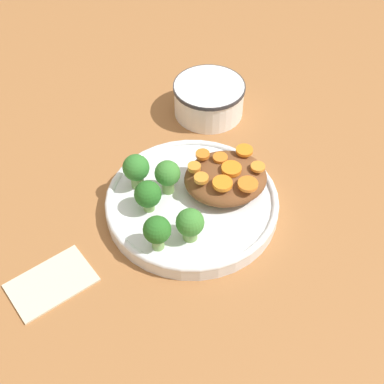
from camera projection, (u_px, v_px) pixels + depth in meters
The scene contains 19 objects.
ground_plane at pixel (192, 209), 0.75m from camera, with size 4.00×4.00×0.00m, color #9E6638.
plate at pixel (192, 203), 0.74m from camera, with size 0.24×0.24×0.03m.
dip_bowl at pixel (209, 97), 0.87m from camera, with size 0.12×0.12×0.05m.
stew_mound at pixel (226, 178), 0.74m from camera, with size 0.12×0.10×0.04m, color brown.
broccoli_floret_0 at pixel (148, 197), 0.70m from camera, with size 0.04×0.04×0.05m.
broccoli_floret_1 at pixel (157, 231), 0.66m from camera, with size 0.04×0.04×0.05m.
broccoli_floret_2 at pixel (168, 175), 0.72m from camera, with size 0.04×0.04×0.05m.
broccoli_floret_3 at pixel (136, 169), 0.73m from camera, with size 0.04×0.04×0.05m.
broccoli_floret_4 at pixel (190, 224), 0.67m from camera, with size 0.04×0.04×0.05m.
carrot_slice_0 at pixel (222, 183), 0.70m from camera, with size 0.03×0.03×0.01m, color orange.
carrot_slice_1 at pixel (203, 154), 0.74m from camera, with size 0.02×0.02×0.01m, color orange.
carrot_slice_2 at pixel (220, 158), 0.73m from camera, with size 0.02×0.02×0.00m, color orange.
carrot_slice_3 at pixel (194, 167), 0.72m from camera, with size 0.02×0.02×0.01m, color orange.
carrot_slice_4 at pixel (231, 169), 0.72m from camera, with size 0.03×0.03×0.01m, color orange.
carrot_slice_5 at pixel (244, 150), 0.74m from camera, with size 0.02×0.02×0.00m, color orange.
carrot_slice_6 at pixel (201, 178), 0.71m from camera, with size 0.02×0.02×0.01m, color orange.
carrot_slice_7 at pixel (248, 184), 0.70m from camera, with size 0.03×0.03×0.00m, color orange.
carrot_slice_8 at pixel (258, 167), 0.72m from camera, with size 0.02×0.02×0.00m, color orange.
napkin at pixel (51, 282), 0.66m from camera, with size 0.12×0.10×0.01m.
Camera 1 is at (-0.13, -0.47, 0.57)m, focal length 50.00 mm.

